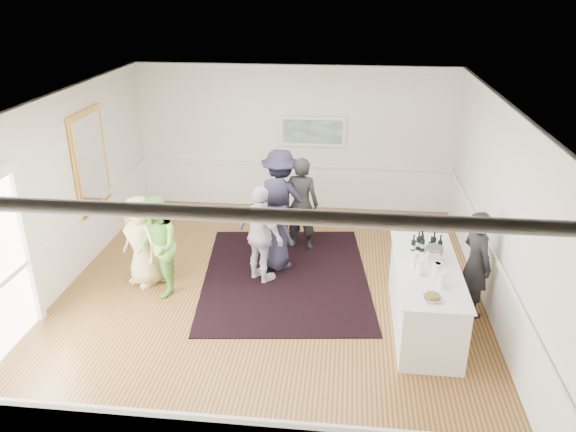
# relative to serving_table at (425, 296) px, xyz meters

# --- Properties ---
(floor) EXTENTS (8.00, 8.00, 0.00)m
(floor) POSITION_rel_serving_table_xyz_m (-2.42, 0.61, -0.50)
(floor) COLOR olive
(floor) RESTS_ON ground
(ceiling) EXTENTS (7.00, 8.00, 0.02)m
(ceiling) POSITION_rel_serving_table_xyz_m (-2.42, 0.61, 2.70)
(ceiling) COLOR white
(ceiling) RESTS_ON wall_back
(wall_left) EXTENTS (0.02, 8.00, 3.20)m
(wall_left) POSITION_rel_serving_table_xyz_m (-5.92, 0.61, 1.10)
(wall_left) COLOR white
(wall_left) RESTS_ON floor
(wall_right) EXTENTS (0.02, 8.00, 3.20)m
(wall_right) POSITION_rel_serving_table_xyz_m (1.08, 0.61, 1.10)
(wall_right) COLOR white
(wall_right) RESTS_ON floor
(wall_back) EXTENTS (7.00, 0.02, 3.20)m
(wall_back) POSITION_rel_serving_table_xyz_m (-2.42, 4.61, 1.10)
(wall_back) COLOR white
(wall_back) RESTS_ON floor
(wall_front) EXTENTS (7.00, 0.02, 3.20)m
(wall_front) POSITION_rel_serving_table_xyz_m (-2.42, -3.39, 1.10)
(wall_front) COLOR white
(wall_front) RESTS_ON floor
(wainscoting) EXTENTS (7.00, 8.00, 1.00)m
(wainscoting) POSITION_rel_serving_table_xyz_m (-2.42, 0.61, 0.00)
(wainscoting) COLOR white
(wainscoting) RESTS_ON floor
(mirror) EXTENTS (0.05, 1.25, 1.85)m
(mirror) POSITION_rel_serving_table_xyz_m (-5.87, 1.91, 1.30)
(mirror) COLOR #F0B146
(mirror) RESTS_ON wall_left
(landscape_painting) EXTENTS (1.44, 0.06, 0.66)m
(landscape_painting) POSITION_rel_serving_table_xyz_m (-2.02, 4.56, 1.28)
(landscape_painting) COLOR white
(landscape_painting) RESTS_ON wall_back
(area_rug) EXTENTS (3.25, 4.03, 0.02)m
(area_rug) POSITION_rel_serving_table_xyz_m (-2.23, 1.25, -0.49)
(area_rug) COLOR black
(area_rug) RESTS_ON floor
(serving_table) EXTENTS (0.93, 2.45, 0.99)m
(serving_table) POSITION_rel_serving_table_xyz_m (0.00, 0.00, 0.00)
(serving_table) COLOR white
(serving_table) RESTS_ON floor
(bartender) EXTENTS (0.62, 0.73, 1.71)m
(bartender) POSITION_rel_serving_table_xyz_m (0.78, 0.46, 0.35)
(bartender) COLOR black
(bartender) RESTS_ON floor
(guest_tan) EXTENTS (0.93, 0.85, 1.59)m
(guest_tan) POSITION_rel_serving_table_xyz_m (-4.62, 0.79, 0.30)
(guest_tan) COLOR #CEBF81
(guest_tan) RESTS_ON floor
(guest_green) EXTENTS (0.95, 1.03, 1.70)m
(guest_green) POSITION_rel_serving_table_xyz_m (-4.24, 0.49, 0.35)
(guest_green) COLOR #71BA4A
(guest_green) RESTS_ON floor
(guest_lilac) EXTENTS (1.05, 0.96, 1.73)m
(guest_lilac) POSITION_rel_serving_table_xyz_m (-2.63, 1.10, 0.36)
(guest_lilac) COLOR silver
(guest_lilac) RESTS_ON floor
(guest_dark_a) EXTENTS (1.30, 0.81, 1.95)m
(guest_dark_a) POSITION_rel_serving_table_xyz_m (-2.47, 2.51, 0.47)
(guest_dark_a) COLOR #1E1D30
(guest_dark_a) RESTS_ON floor
(guest_dark_b) EXTENTS (0.74, 0.55, 1.83)m
(guest_dark_b) POSITION_rel_serving_table_xyz_m (-2.07, 2.46, 0.41)
(guest_dark_b) COLOR black
(guest_dark_b) RESTS_ON floor
(guest_navy) EXTENTS (0.94, 0.98, 1.69)m
(guest_navy) POSITION_rel_serving_table_xyz_m (-2.46, 1.63, 0.35)
(guest_navy) COLOR #1E1D30
(guest_navy) RESTS_ON floor
(wine_bottles) EXTENTS (0.48, 0.26, 0.31)m
(wine_bottles) POSITION_rel_serving_table_xyz_m (0.02, 0.53, 0.65)
(wine_bottles) COLOR black
(wine_bottles) RESTS_ON serving_table
(juice_pitchers) EXTENTS (0.43, 0.68, 0.24)m
(juice_pitchers) POSITION_rel_serving_table_xyz_m (-0.02, -0.28, 0.61)
(juice_pitchers) COLOR #6BA43A
(juice_pitchers) RESTS_ON serving_table
(ice_bucket) EXTENTS (0.26, 0.26, 0.25)m
(ice_bucket) POSITION_rel_serving_table_xyz_m (0.09, 0.16, 0.61)
(ice_bucket) COLOR silver
(ice_bucket) RESTS_ON serving_table
(nut_bowl) EXTENTS (0.25, 0.25, 0.08)m
(nut_bowl) POSITION_rel_serving_table_xyz_m (-0.05, -0.92, 0.53)
(nut_bowl) COLOR white
(nut_bowl) RESTS_ON serving_table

